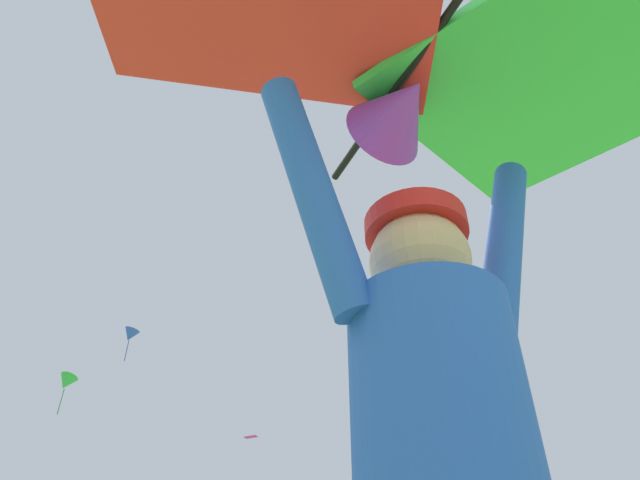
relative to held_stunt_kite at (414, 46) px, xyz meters
name	(u,v)px	position (x,y,z in m)	size (l,w,h in m)	color
held_stunt_kite	(414,46)	(0.00, 0.00, 0.00)	(2.12, 1.44, 0.44)	black
distant_kite_magenta_overhead_distant	(251,436)	(-1.39, 30.36, 8.61)	(0.94, 0.94, 0.20)	#DB2393
distant_kite_blue_low_right	(130,335)	(-8.60, 28.98, 13.69)	(1.33, 1.27, 2.04)	blue
distant_kite_orange_low_left	(396,390)	(6.36, 28.21, 10.62)	(0.96, 1.18, 1.51)	orange
distant_kite_green_mid_right	(66,382)	(-9.83, 24.78, 9.04)	(0.95, 0.90, 1.95)	green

